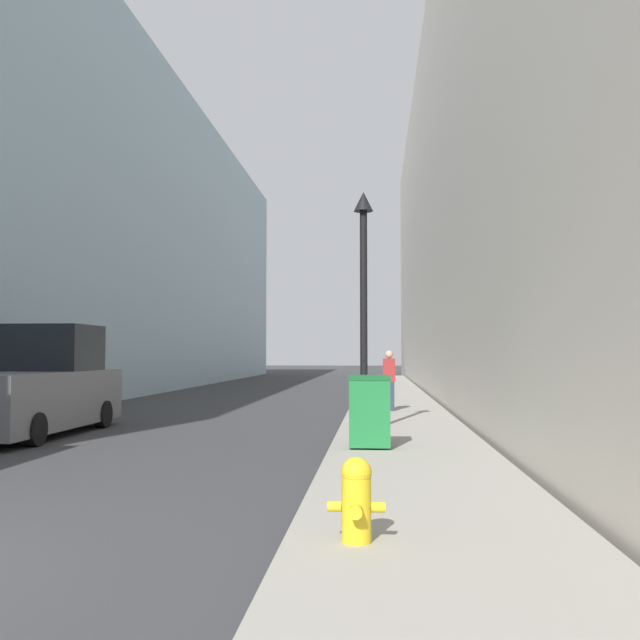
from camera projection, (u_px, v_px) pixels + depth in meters
sidewalk_right at (395, 406)px, 22.84m from camera, size 2.81×60.00×0.13m
building_left_glass at (35, 226)px, 32.44m from camera, size 12.00×60.00×15.16m
building_right_stone at (565, 204)px, 30.60m from camera, size 12.00×60.00×16.38m
fire_hydrant at (356, 497)px, 6.12m from camera, size 0.49×0.38×0.73m
trash_bin at (370, 411)px, 12.23m from camera, size 0.72×0.64×1.24m
lamppost at (364, 291)px, 14.78m from camera, size 0.41×0.41×4.99m
pickup_truck at (31, 389)px, 15.42m from camera, size 2.29×5.45×2.40m
pedestrian_on_sidewalk at (389, 380)px, 20.20m from camera, size 0.34×0.22×1.71m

